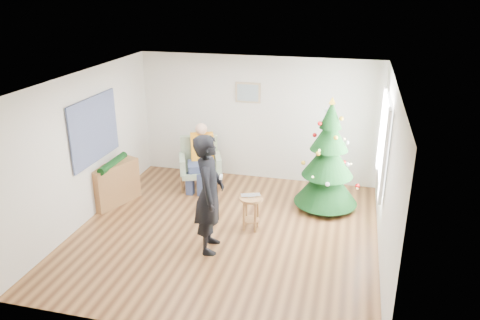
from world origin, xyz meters
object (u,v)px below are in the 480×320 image
(console, at_px, (115,184))
(christmas_tree, at_px, (328,160))
(armchair, at_px, (200,170))
(standing_man, at_px, (209,194))
(stool, at_px, (251,213))

(console, bearing_deg, christmas_tree, 31.65)
(armchair, distance_m, standing_man, 2.45)
(stool, bearing_deg, armchair, 133.88)
(christmas_tree, height_order, standing_man, christmas_tree)
(standing_man, relative_size, console, 1.90)
(console, bearing_deg, armchair, 59.55)
(christmas_tree, xyz_separation_m, console, (-3.89, -0.80, -0.55))
(christmas_tree, relative_size, standing_man, 1.11)
(christmas_tree, distance_m, stool, 1.76)
(christmas_tree, relative_size, console, 2.12)
(armchair, relative_size, console, 1.03)
(standing_man, bearing_deg, christmas_tree, -50.60)
(stool, height_order, standing_man, standing_man)
(armchair, xyz_separation_m, standing_man, (0.90, -2.20, 0.57))
(stool, distance_m, console, 2.74)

